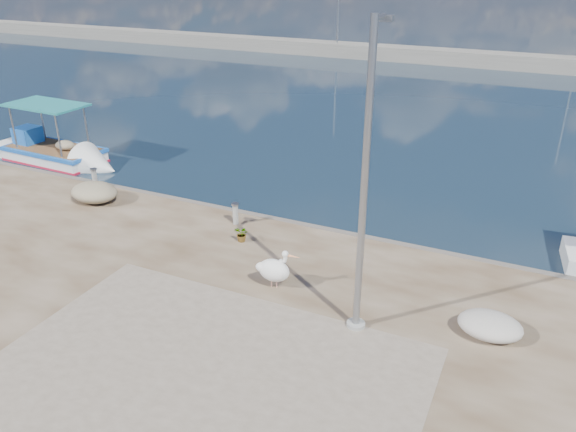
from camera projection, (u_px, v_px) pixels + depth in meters
The scene contains 11 objects.
ground at pixel (225, 318), 14.40m from camera, with size 1400.00×1400.00×0.00m, color #162635.
quay_patch at pixel (190, 389), 11.34m from camera, with size 9.00×7.00×0.01m, color gray.
breakwater at pixel (471, 58), 46.97m from camera, with size 120.00×2.20×7.50m.
boat_left at pixel (54, 155), 25.38m from camera, with size 6.38×2.30×3.03m.
pelican at pixel (275, 270), 14.60m from camera, with size 1.18×0.67×1.12m.
lamp_post at pixel (364, 197), 11.89m from camera, with size 0.44×0.96×7.00m.
bollard_near at pixel (235, 213), 18.16m from camera, with size 0.24×0.24×0.73m.
bollard_far at pixel (95, 177), 21.02m from camera, with size 0.25×0.25×0.75m.
potted_plant at pixel (242, 234), 17.08m from camera, with size 0.45×0.39×0.51m, color #33722D.
net_pile_d at pixel (490, 326), 12.83m from camera, with size 1.46×1.09×0.55m, color beige.
net_pile_b at pixel (94, 192), 19.87m from camera, with size 1.74×1.36×0.68m, color tan.
Camera 1 is at (6.52, -10.13, 8.47)m, focal length 35.00 mm.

